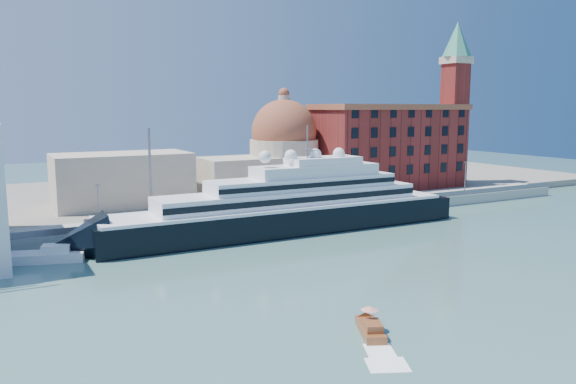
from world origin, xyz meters
TOP-DOWN VIEW (x-y plane):
  - ground at (0.00, 0.00)m, footprint 400.00×400.00m
  - quay at (0.00, 34.00)m, footprint 180.00×10.00m
  - land at (0.00, 75.00)m, footprint 260.00×72.00m
  - quay_fence at (0.00, 29.50)m, footprint 180.00×0.10m
  - superyacht at (0.86, 23.00)m, footprint 81.63×11.32m
  - service_barge at (-40.10, 22.35)m, footprint 13.38×7.67m
  - water_taxi at (-11.95, -25.93)m, footprint 4.63×6.78m
  - warehouse at (52.00, 52.00)m, footprint 43.00×19.00m
  - campanile at (76.00, 52.00)m, footprint 8.40×8.40m
  - church at (6.39, 57.72)m, footprint 66.00×18.00m
  - lamp_posts at (-12.67, 32.27)m, footprint 120.80×2.40m

SIDE VIEW (x-z plane):
  - ground at x=0.00m, z-range 0.00..0.00m
  - water_taxi at x=-11.95m, z-range -0.80..2.27m
  - service_barge at x=-40.10m, z-range -0.61..2.25m
  - land at x=0.00m, z-range 0.00..2.00m
  - quay at x=0.00m, z-range 0.00..2.50m
  - quay_fence at x=0.00m, z-range 2.50..3.70m
  - superyacht at x=0.86m, z-range -7.99..16.41m
  - lamp_posts at x=-12.67m, z-range 0.84..18.84m
  - church at x=6.39m, z-range -1.84..23.66m
  - warehouse at x=52.00m, z-range 2.16..25.41m
  - campanile at x=76.00m, z-range 5.26..52.26m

